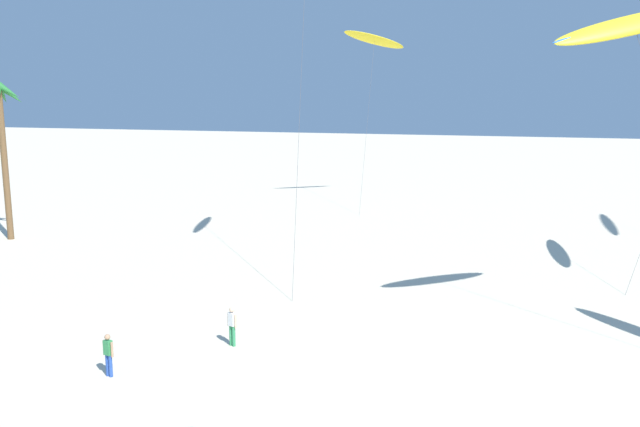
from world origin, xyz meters
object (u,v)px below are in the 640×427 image
object	(u,v)px
person_mid_field	(108,353)
flying_kite_6	(635,24)
flying_kite_5	(374,40)
person_near_right	(232,325)
palm_tree_1	(0,116)

from	to	relation	value
person_mid_field	flying_kite_6	bearing A→B (deg)	25.08
flying_kite_5	flying_kite_6	xyz separation A→B (m)	(15.86, -30.70, -1.59)
flying_kite_5	flying_kite_6	size ratio (longest dim) A/B	1.10
flying_kite_6	person_mid_field	bearing A→B (deg)	-154.92
person_near_right	person_mid_field	bearing A→B (deg)	-129.28
palm_tree_1	person_mid_field	bearing A→B (deg)	-43.78
person_near_right	person_mid_field	xyz separation A→B (m)	(-3.24, -3.96, -0.01)
palm_tree_1	flying_kite_6	distance (m)	39.09
flying_kite_6	flying_kite_5	bearing A→B (deg)	117.32
flying_kite_6	person_near_right	bearing A→B (deg)	-163.00
flying_kite_6	person_near_right	distance (m)	19.77
flying_kite_5	person_near_right	xyz separation A→B (m)	(0.80, -35.30, -13.53)
palm_tree_1	person_mid_field	distance (m)	27.76
flying_kite_6	person_mid_field	world-z (taller)	flying_kite_6
person_near_right	flying_kite_5	bearing A→B (deg)	91.29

